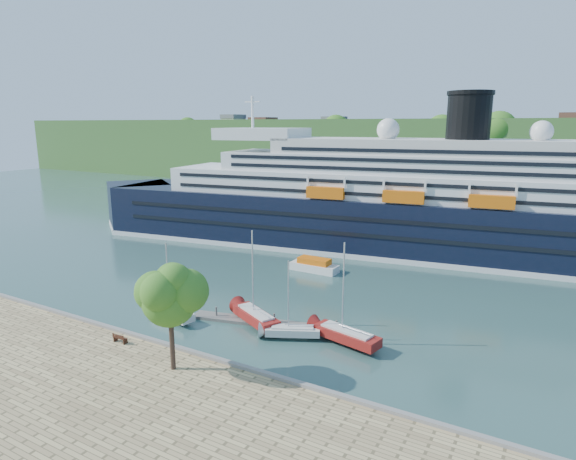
# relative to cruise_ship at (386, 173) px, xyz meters

# --- Properties ---
(ground) EXTENTS (400.00, 400.00, 0.00)m
(ground) POSITION_rel_cruise_ship_xyz_m (-6.51, -50.14, -13.86)
(ground) COLOR #2A4B46
(ground) RESTS_ON ground
(far_hillside) EXTENTS (400.00, 50.00, 24.00)m
(far_hillside) POSITION_rel_cruise_ship_xyz_m (-6.51, 94.86, -1.86)
(far_hillside) COLOR #305321
(far_hillside) RESTS_ON ground
(quay_coping) EXTENTS (220.00, 0.50, 0.30)m
(quay_coping) POSITION_rel_cruise_ship_xyz_m (-6.51, -50.34, -12.71)
(quay_coping) COLOR slate
(quay_coping) RESTS_ON promenade
(cruise_ship) EXTENTS (124.78, 34.92, 27.73)m
(cruise_ship) POSITION_rel_cruise_ship_xyz_m (0.00, 0.00, 0.00)
(cruise_ship) COLOR black
(cruise_ship) RESTS_ON ground
(park_bench) EXTENTS (1.64, 0.72, 1.04)m
(park_bench) POSITION_rel_cruise_ship_xyz_m (-9.81, -52.09, -12.35)
(park_bench) COLOR #452013
(park_bench) RESTS_ON promenade
(promenade_tree) EXTENTS (6.49, 6.49, 10.76)m
(promenade_tree) POSITION_rel_cruise_ship_xyz_m (-1.52, -53.45, -7.49)
(promenade_tree) COLOR #2F6A1B
(promenade_tree) RESTS_ON promenade
(floating_pontoon) EXTENTS (16.15, 5.61, 0.36)m
(floating_pontoon) POSITION_rel_cruise_ship_xyz_m (-1.48, -39.33, -13.69)
(floating_pontoon) COLOR slate
(floating_pontoon) RESTS_ON ground
(sailboat_white_near) EXTENTS (7.09, 3.10, 8.86)m
(sailboat_white_near) POSITION_rel_cruise_ship_xyz_m (-10.80, -43.59, -9.43)
(sailboat_white_near) COLOR silver
(sailboat_white_near) RESTS_ON ground
(sailboat_red) EXTENTS (8.27, 5.72, 10.50)m
(sailboat_red) POSITION_rel_cruise_ship_xyz_m (-1.48, -40.05, -8.61)
(sailboat_red) COLOR maroon
(sailboat_red) RESTS_ON ground
(sailboat_white_far) EXTENTS (6.54, 4.41, 8.27)m
(sailboat_white_far) POSITION_rel_cruise_ship_xyz_m (3.76, -40.92, -9.73)
(sailboat_white_far) COLOR silver
(sailboat_white_far) RESTS_ON ground
(tender_launch) EXTENTS (7.67, 2.76, 2.11)m
(tender_launch) POSITION_rel_cruise_ship_xyz_m (-4.98, -18.19, -12.81)
(tender_launch) COLOR orange
(tender_launch) RESTS_ON ground
(sailboat_extra) EXTENTS (8.35, 3.92, 10.41)m
(sailboat_extra) POSITION_rel_cruise_ship_xyz_m (9.39, -39.54, -8.66)
(sailboat_extra) COLOR maroon
(sailboat_extra) RESTS_ON ground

